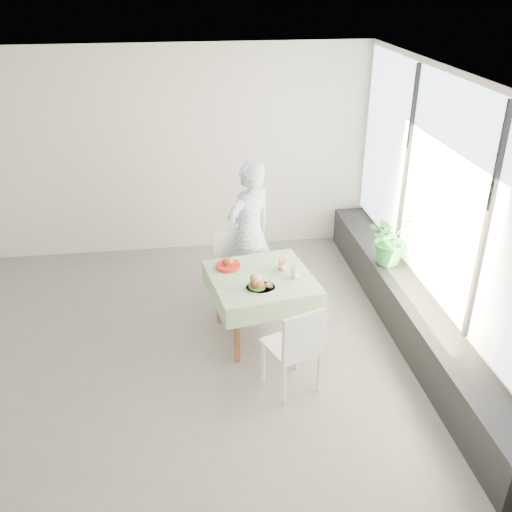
{
  "coord_description": "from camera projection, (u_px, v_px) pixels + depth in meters",
  "views": [
    {
      "loc": [
        0.41,
        -4.99,
        3.66
      ],
      "look_at": [
        1.14,
        0.21,
        0.96
      ],
      "focal_mm": 40.0,
      "sensor_mm": 36.0,
      "label": 1
    }
  ],
  "objects": [
    {
      "name": "wall_back",
      "position": [
        148.0,
        154.0,
        7.58
      ],
      "size": [
        6.0,
        0.02,
        2.8
      ],
      "primitive_type": "cube",
      "color": "silver",
      "rests_on": "ground"
    },
    {
      "name": "diner",
      "position": [
        249.0,
        233.0,
        6.62
      ],
      "size": [
        0.76,
        0.7,
        1.74
      ],
      "primitive_type": "imported",
      "rotation": [
        0.0,
        0.0,
        3.72
      ],
      "color": "#82A1D1",
      "rests_on": "ground"
    },
    {
      "name": "potted_plant",
      "position": [
        391.0,
        238.0,
        6.63
      ],
      "size": [
        0.7,
        0.66,
        0.63
      ],
      "primitive_type": "imported",
      "rotation": [
        0.0,
        0.0,
        0.35
      ],
      "color": "#2A7E3A",
      "rests_on": "window_ledge"
    },
    {
      "name": "juice_cup_lemonade",
      "position": [
        295.0,
        272.0,
        5.92
      ],
      "size": [
        0.09,
        0.09,
        0.27
      ],
      "color": "white",
      "rests_on": "cafe_table"
    },
    {
      "name": "juice_cup_orange",
      "position": [
        282.0,
        265.0,
        6.07
      ],
      "size": [
        0.1,
        0.1,
        0.27
      ],
      "color": "white",
      "rests_on": "cafe_table"
    },
    {
      "name": "wall_right",
      "position": [
        442.0,
        215.0,
        5.75
      ],
      "size": [
        0.02,
        5.0,
        2.8
      ],
      "primitive_type": "cube",
      "color": "silver",
      "rests_on": "ground"
    },
    {
      "name": "cafe_table",
      "position": [
        261.0,
        299.0,
        6.1
      ],
      "size": [
        1.19,
        1.19,
        0.74
      ],
      "color": "brown",
      "rests_on": "ground"
    },
    {
      "name": "window_pane",
      "position": [
        442.0,
        192.0,
        5.63
      ],
      "size": [
        0.01,
        4.8,
        2.18
      ],
      "primitive_type": "cube",
      "color": "#D1E0F9",
      "rests_on": "ground"
    },
    {
      "name": "main_dish",
      "position": [
        259.0,
        284.0,
        5.71
      ],
      "size": [
        0.31,
        0.31,
        0.16
      ],
      "color": "white",
      "rests_on": "cafe_table"
    },
    {
      "name": "chair_far",
      "position": [
        235.0,
        285.0,
        6.71
      ],
      "size": [
        0.46,
        0.46,
        0.92
      ],
      "color": "white",
      "rests_on": "ground"
    },
    {
      "name": "chair_near",
      "position": [
        292.0,
        363.0,
        5.4
      ],
      "size": [
        0.58,
        0.58,
        0.95
      ],
      "color": "white",
      "rests_on": "ground"
    },
    {
      "name": "floor",
      "position": [
        152.0,
        353.0,
        6.02
      ],
      "size": [
        6.0,
        6.0,
        0.0
      ],
      "primitive_type": "plane",
      "color": "slate",
      "rests_on": "ground"
    },
    {
      "name": "window_ledge",
      "position": [
        409.0,
        313.0,
        6.25
      ],
      "size": [
        0.4,
        4.8,
        0.5
      ],
      "primitive_type": "cube",
      "color": "black",
      "rests_on": "ground"
    },
    {
      "name": "second_dish",
      "position": [
        228.0,
        265.0,
        6.11
      ],
      "size": [
        0.26,
        0.26,
        0.13
      ],
      "color": "red",
      "rests_on": "cafe_table"
    },
    {
      "name": "wall_front",
      "position": [
        122.0,
        419.0,
        3.17
      ],
      "size": [
        6.0,
        0.02,
        2.8
      ],
      "primitive_type": "cube",
      "color": "silver",
      "rests_on": "ground"
    },
    {
      "name": "ceiling",
      "position": [
        124.0,
        80.0,
        4.73
      ],
      "size": [
        6.0,
        6.0,
        0.0
      ],
      "primitive_type": "plane",
      "rotation": [
        3.14,
        0.0,
        0.0
      ],
      "color": "white",
      "rests_on": "ground"
    }
  ]
}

